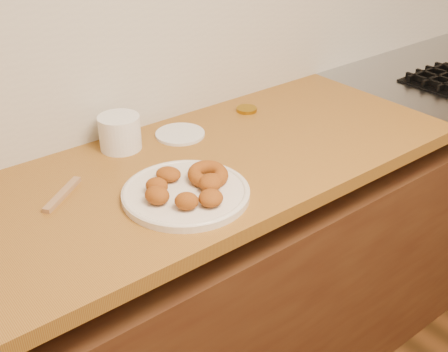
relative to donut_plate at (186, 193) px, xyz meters
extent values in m
cube|color=#4D2D16|center=(0.37, 0.12, -0.52)|extent=(3.60, 0.60, 0.77)
cube|color=olive|center=(-0.28, 0.12, -0.03)|extent=(2.30, 0.62, 0.04)
cube|color=beige|center=(0.37, 0.42, 0.29)|extent=(3.60, 0.02, 0.60)
cube|color=black|center=(1.08, 0.04, 0.01)|extent=(0.01, 0.24, 0.02)
cube|color=black|center=(1.14, 0.04, 0.01)|extent=(0.01, 0.24, 0.02)
cube|color=black|center=(1.17, 0.07, 0.01)|extent=(0.24, 0.01, 0.02)
cube|color=black|center=(1.17, 0.13, 0.01)|extent=(0.24, 0.01, 0.02)
cylinder|color=silver|center=(0.00, 0.00, 0.00)|extent=(0.31, 0.31, 0.02)
torus|color=#9B541B|center=(0.07, 0.00, 0.03)|extent=(0.11, 0.11, 0.04)
ellipsoid|color=#9B541B|center=(-0.06, 0.03, 0.03)|extent=(0.07, 0.07, 0.04)
ellipsoid|color=#9B541B|center=(-0.08, 0.00, 0.03)|extent=(0.07, 0.07, 0.04)
ellipsoid|color=#9B541B|center=(-0.04, -0.07, 0.03)|extent=(0.07, 0.07, 0.04)
ellipsoid|color=#9B541B|center=(0.01, -0.09, 0.03)|extent=(0.08, 0.08, 0.04)
ellipsoid|color=#9B541B|center=(0.00, 0.07, 0.02)|extent=(0.08, 0.08, 0.03)
ellipsoid|color=#9B541B|center=(0.05, -0.03, 0.03)|extent=(0.08, 0.08, 0.04)
cylinder|color=white|center=(0.01, 0.32, 0.04)|extent=(0.13, 0.13, 0.10)
cylinder|color=silver|center=(0.18, 0.29, 0.00)|extent=(0.19, 0.19, 0.01)
cylinder|color=#9D7814|center=(0.45, 0.30, 0.00)|extent=(0.07, 0.07, 0.01)
cube|color=#99704A|center=(-0.23, 0.18, 0.00)|extent=(0.13, 0.11, 0.01)
camera|label=1|loc=(-0.64, -0.95, 0.70)|focal=45.00mm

